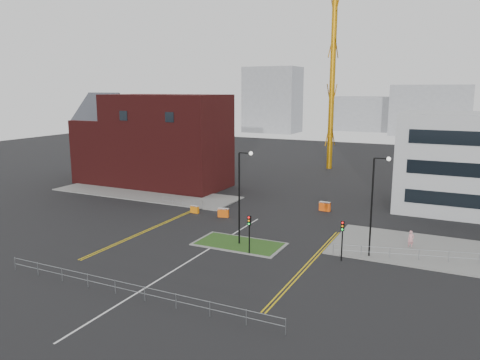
# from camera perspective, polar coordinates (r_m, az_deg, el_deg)

# --- Properties ---
(ground) EXTENTS (200.00, 200.00, 0.00)m
(ground) POSITION_cam_1_polar(r_m,az_deg,el_deg) (40.27, -7.80, -10.71)
(ground) COLOR black
(ground) RESTS_ON ground
(pavement_left) EXTENTS (28.00, 8.00, 0.12)m
(pavement_left) POSITION_cam_1_polar(r_m,az_deg,el_deg) (68.60, -11.55, -1.61)
(pavement_left) COLOR slate
(pavement_left) RESTS_ON ground
(pavement_right) EXTENTS (24.00, 10.00, 0.12)m
(pavement_right) POSITION_cam_1_polar(r_m,az_deg,el_deg) (47.34, 26.00, -8.33)
(pavement_right) COLOR slate
(pavement_right) RESTS_ON ground
(island_kerb) EXTENTS (8.60, 4.60, 0.08)m
(island_kerb) POSITION_cam_1_polar(r_m,az_deg,el_deg) (45.82, -0.09, -7.81)
(island_kerb) COLOR slate
(island_kerb) RESTS_ON ground
(grass_island) EXTENTS (8.00, 4.00, 0.12)m
(grass_island) POSITION_cam_1_polar(r_m,az_deg,el_deg) (45.81, -0.09, -7.79)
(grass_island) COLOR #204416
(grass_island) RESTS_ON ground
(brick_building) EXTENTS (24.20, 10.07, 14.24)m
(brick_building) POSITION_cam_1_polar(r_m,az_deg,el_deg) (73.99, -10.77, 4.67)
(brick_building) COLOR #461111
(brick_building) RESTS_ON ground
(tower_crane) EXTENTS (52.91, 5.29, 38.83)m
(tower_crane) POSITION_cam_1_polar(r_m,az_deg,el_deg) (88.92, 15.29, 18.41)
(tower_crane) COLOR #BD7B0B
(tower_crane) RESTS_ON ground
(streetlamp_island) EXTENTS (1.46, 0.36, 9.18)m
(streetlamp_island) POSITION_cam_1_polar(r_m,az_deg,el_deg) (44.27, 0.16, -1.26)
(streetlamp_island) COLOR black
(streetlamp_island) RESTS_ON ground
(streetlamp_right_near) EXTENTS (1.46, 0.36, 9.18)m
(streetlamp_right_near) POSITION_cam_1_polar(r_m,az_deg,el_deg) (42.57, 16.09, -2.21)
(streetlamp_right_near) COLOR black
(streetlamp_right_near) RESTS_ON ground
(traffic_light_island) EXTENTS (0.28, 0.33, 3.65)m
(traffic_light_island) POSITION_cam_1_polar(r_m,az_deg,el_deg) (42.49, 1.14, -5.76)
(traffic_light_island) COLOR black
(traffic_light_island) RESTS_ON ground
(traffic_light_right) EXTENTS (0.28, 0.33, 3.65)m
(traffic_light_right) POSITION_cam_1_polar(r_m,az_deg,el_deg) (41.81, 12.38, -6.31)
(traffic_light_right) COLOR black
(traffic_light_right) RESTS_ON ground
(railing_front) EXTENTS (24.05, 0.05, 1.10)m
(railing_front) POSITION_cam_1_polar(r_m,az_deg,el_deg) (35.55, -13.33, -12.61)
(railing_front) COLOR gray
(railing_front) RESTS_ON ground
(railing_left) EXTENTS (6.05, 0.05, 1.10)m
(railing_left) POSITION_cam_1_polar(r_m,az_deg,el_deg) (60.18, -7.06, -2.58)
(railing_left) COLOR gray
(railing_left) RESTS_ON ground
(railing_right) EXTENTS (19.05, 5.05, 1.10)m
(railing_right) POSITION_cam_1_polar(r_m,az_deg,el_deg) (44.73, 24.13, -8.30)
(railing_right) COLOR gray
(railing_right) RESTS_ON ground
(centre_line) EXTENTS (0.15, 30.00, 0.01)m
(centre_line) POSITION_cam_1_polar(r_m,az_deg,el_deg) (41.82, -6.27, -9.82)
(centre_line) COLOR silver
(centre_line) RESTS_ON ground
(yellow_left_a) EXTENTS (0.12, 24.00, 0.01)m
(yellow_left_a) POSITION_cam_1_polar(r_m,az_deg,el_deg) (52.91, -9.94, -5.41)
(yellow_left_a) COLOR gold
(yellow_left_a) RESTS_ON ground
(yellow_left_b) EXTENTS (0.12, 24.00, 0.01)m
(yellow_left_b) POSITION_cam_1_polar(r_m,az_deg,el_deg) (52.74, -9.67, -5.45)
(yellow_left_b) COLOR gold
(yellow_left_b) RESTS_ON ground
(yellow_right_a) EXTENTS (0.12, 20.00, 0.01)m
(yellow_right_a) POSITION_cam_1_polar(r_m,az_deg,el_deg) (41.47, 8.16, -10.06)
(yellow_right_a) COLOR gold
(yellow_right_a) RESTS_ON ground
(yellow_right_b) EXTENTS (0.12, 20.00, 0.01)m
(yellow_right_b) POSITION_cam_1_polar(r_m,az_deg,el_deg) (41.38, 8.56, -10.11)
(yellow_right_b) COLOR gold
(yellow_right_b) RESTS_ON ground
(skyline_a) EXTENTS (18.00, 12.00, 22.00)m
(skyline_a) POSITION_cam_1_polar(r_m,az_deg,el_deg) (162.86, 3.99, 9.72)
(skyline_a) COLOR gray
(skyline_a) RESTS_ON ground
(skyline_b) EXTENTS (24.00, 12.00, 16.00)m
(skyline_b) POSITION_cam_1_polar(r_m,az_deg,el_deg) (161.46, 22.22, 7.85)
(skyline_b) COLOR gray
(skyline_b) RESTS_ON ground
(skyline_d) EXTENTS (30.00, 12.00, 12.00)m
(skyline_d) POSITION_cam_1_polar(r_m,az_deg,el_deg) (173.62, 16.44, 7.73)
(skyline_d) COLOR gray
(skyline_d) RESTS_ON ground
(pedestrian) EXTENTS (0.74, 0.67, 1.70)m
(pedestrian) POSITION_cam_1_polar(r_m,az_deg,el_deg) (47.42, 20.11, -6.82)
(pedestrian) COLOR pink
(pedestrian) RESTS_ON ground
(barrier_left) EXTENTS (1.11, 0.46, 0.91)m
(barrier_left) POSITION_cam_1_polar(r_m,az_deg,el_deg) (57.14, -5.55, -3.54)
(barrier_left) COLOR orange
(barrier_left) RESTS_ON ground
(barrier_mid) EXTENTS (1.34, 0.70, 1.08)m
(barrier_mid) POSITION_cam_1_polar(r_m,az_deg,el_deg) (55.09, -2.05, -3.96)
(barrier_mid) COLOR #EA5B0D
(barrier_mid) RESTS_ON ground
(barrier_right) EXTENTS (1.38, 0.53, 1.15)m
(barrier_right) POSITION_cam_1_polar(r_m,az_deg,el_deg) (58.73, 10.30, -3.14)
(barrier_right) COLOR #FB560D
(barrier_right) RESTS_ON ground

